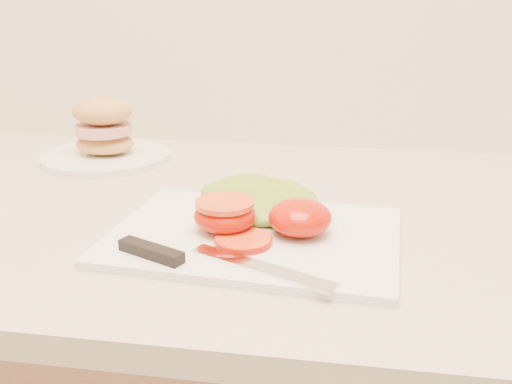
# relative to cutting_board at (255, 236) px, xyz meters

# --- Properties ---
(cutting_board) EXTENTS (0.34, 0.26, 0.01)m
(cutting_board) POSITION_rel_cutting_board_xyz_m (0.00, 0.00, 0.00)
(cutting_board) COLOR white
(cutting_board) RESTS_ON counter
(tomato_half_dome) EXTENTS (0.07, 0.07, 0.04)m
(tomato_half_dome) POSITION_rel_cutting_board_xyz_m (0.05, 0.00, 0.02)
(tomato_half_dome) COLOR #BC1500
(tomato_half_dome) RESTS_ON cutting_board
(tomato_half_cut) EXTENTS (0.07, 0.07, 0.04)m
(tomato_half_cut) POSITION_rel_cutting_board_xyz_m (-0.03, -0.00, 0.02)
(tomato_half_cut) COLOR #BC1500
(tomato_half_cut) RESTS_ON cutting_board
(tomato_slice_0) EXTENTS (0.06, 0.06, 0.01)m
(tomato_slice_0) POSITION_rel_cutting_board_xyz_m (-0.01, -0.03, 0.01)
(tomato_slice_0) COLOR orange
(tomato_slice_0) RESTS_ON cutting_board
(lettuce_leaf_0) EXTENTS (0.19, 0.16, 0.03)m
(lettuce_leaf_0) POSITION_rel_cutting_board_xyz_m (-0.01, 0.07, 0.02)
(lettuce_leaf_0) COLOR olive
(lettuce_leaf_0) RESTS_ON cutting_board
(knife) EXTENTS (0.23, 0.09, 0.01)m
(knife) POSITION_rel_cutting_board_xyz_m (-0.05, -0.08, 0.01)
(knife) COLOR silver
(knife) RESTS_ON cutting_board
(sandwich_plate) EXTENTS (0.21, 0.21, 0.11)m
(sandwich_plate) POSITION_rel_cutting_board_xyz_m (-0.30, 0.29, 0.03)
(sandwich_plate) COLOR white
(sandwich_plate) RESTS_ON counter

